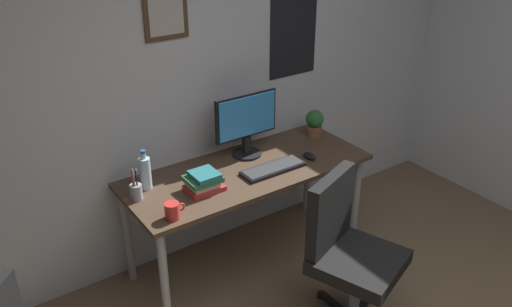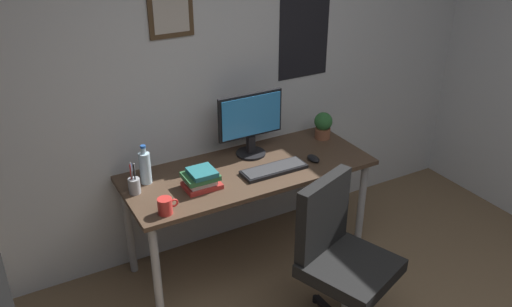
{
  "view_description": "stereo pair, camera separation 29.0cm",
  "coord_description": "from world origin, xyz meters",
  "px_view_note": "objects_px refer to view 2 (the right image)",
  "views": [
    {
      "loc": [
        -1.66,
        -0.76,
        2.35
      ],
      "look_at": [
        0.01,
        1.64,
        0.87
      ],
      "focal_mm": 37.23,
      "sensor_mm": 36.0,
      "label": 1
    },
    {
      "loc": [
        -1.41,
        -0.91,
        2.35
      ],
      "look_at": [
        0.01,
        1.64,
        0.87
      ],
      "focal_mm": 37.23,
      "sensor_mm": 36.0,
      "label": 2
    }
  ],
  "objects_px": {
    "coffee_mug_near": "(165,206)",
    "pen_cup": "(134,185)",
    "monitor": "(251,122)",
    "office_chair": "(339,253)",
    "computer_mouse": "(313,158)",
    "water_bottle": "(145,167)",
    "book_stack_left": "(201,179)",
    "keyboard": "(274,169)",
    "potted_plant": "(323,125)"
  },
  "relations": [
    {
      "from": "office_chair",
      "to": "coffee_mug_near",
      "type": "distance_m",
      "value": 1.0
    },
    {
      "from": "computer_mouse",
      "to": "book_stack_left",
      "type": "height_order",
      "value": "book_stack_left"
    },
    {
      "from": "potted_plant",
      "to": "book_stack_left",
      "type": "relative_size",
      "value": 0.9
    },
    {
      "from": "computer_mouse",
      "to": "coffee_mug_near",
      "type": "relative_size",
      "value": 0.91
    },
    {
      "from": "keyboard",
      "to": "computer_mouse",
      "type": "distance_m",
      "value": 0.3
    },
    {
      "from": "office_chair",
      "to": "computer_mouse",
      "type": "height_order",
      "value": "office_chair"
    },
    {
      "from": "office_chair",
      "to": "computer_mouse",
      "type": "distance_m",
      "value": 0.76
    },
    {
      "from": "computer_mouse",
      "to": "monitor",
      "type": "bearing_deg",
      "value": 137.58
    },
    {
      "from": "water_bottle",
      "to": "coffee_mug_near",
      "type": "relative_size",
      "value": 2.09
    },
    {
      "from": "keyboard",
      "to": "coffee_mug_near",
      "type": "height_order",
      "value": "coffee_mug_near"
    },
    {
      "from": "monitor",
      "to": "pen_cup",
      "type": "bearing_deg",
      "value": -172.28
    },
    {
      "from": "office_chair",
      "to": "potted_plant",
      "type": "xyz_separation_m",
      "value": [
        0.54,
        0.94,
        0.3
      ]
    },
    {
      "from": "water_bottle",
      "to": "potted_plant",
      "type": "relative_size",
      "value": 1.29
    },
    {
      "from": "pen_cup",
      "to": "office_chair",
      "type": "bearing_deg",
      "value": -44.15
    },
    {
      "from": "water_bottle",
      "to": "monitor",
      "type": "bearing_deg",
      "value": 2.14
    },
    {
      "from": "keyboard",
      "to": "water_bottle",
      "type": "xyz_separation_m",
      "value": [
        -0.76,
        0.25,
        0.09
      ]
    },
    {
      "from": "coffee_mug_near",
      "to": "keyboard",
      "type": "bearing_deg",
      "value": 9.45
    },
    {
      "from": "office_chair",
      "to": "water_bottle",
      "type": "relative_size",
      "value": 3.76
    },
    {
      "from": "potted_plant",
      "to": "pen_cup",
      "type": "xyz_separation_m",
      "value": [
        -1.42,
        -0.09,
        -0.05
      ]
    },
    {
      "from": "computer_mouse",
      "to": "potted_plant",
      "type": "distance_m",
      "value": 0.38
    },
    {
      "from": "computer_mouse",
      "to": "coffee_mug_near",
      "type": "height_order",
      "value": "coffee_mug_near"
    },
    {
      "from": "monitor",
      "to": "keyboard",
      "type": "distance_m",
      "value": 0.36
    },
    {
      "from": "monitor",
      "to": "computer_mouse",
      "type": "bearing_deg",
      "value": -42.42
    },
    {
      "from": "water_bottle",
      "to": "coffee_mug_near",
      "type": "xyz_separation_m",
      "value": [
        -0.02,
        -0.38,
        -0.06
      ]
    },
    {
      "from": "monitor",
      "to": "computer_mouse",
      "type": "height_order",
      "value": "monitor"
    },
    {
      "from": "monitor",
      "to": "water_bottle",
      "type": "height_order",
      "value": "monitor"
    },
    {
      "from": "keyboard",
      "to": "book_stack_left",
      "type": "distance_m",
      "value": 0.49
    },
    {
      "from": "office_chair",
      "to": "computer_mouse",
      "type": "xyz_separation_m",
      "value": [
        0.28,
        0.68,
        0.21
      ]
    },
    {
      "from": "computer_mouse",
      "to": "office_chair",
      "type": "bearing_deg",
      "value": -112.51
    },
    {
      "from": "keyboard",
      "to": "pen_cup",
      "type": "bearing_deg",
      "value": 168.94
    },
    {
      "from": "pen_cup",
      "to": "book_stack_left",
      "type": "height_order",
      "value": "pen_cup"
    },
    {
      "from": "computer_mouse",
      "to": "pen_cup",
      "type": "distance_m",
      "value": 1.17
    },
    {
      "from": "water_bottle",
      "to": "book_stack_left",
      "type": "height_order",
      "value": "water_bottle"
    },
    {
      "from": "monitor",
      "to": "keyboard",
      "type": "height_order",
      "value": "monitor"
    },
    {
      "from": "monitor",
      "to": "potted_plant",
      "type": "bearing_deg",
      "value": -2.27
    },
    {
      "from": "coffee_mug_near",
      "to": "book_stack_left",
      "type": "relative_size",
      "value": 0.56
    },
    {
      "from": "water_bottle",
      "to": "book_stack_left",
      "type": "bearing_deg",
      "value": -38.68
    },
    {
      "from": "monitor",
      "to": "pen_cup",
      "type": "xyz_separation_m",
      "value": [
        -0.84,
        -0.11,
        -0.19
      ]
    },
    {
      "from": "office_chair",
      "to": "keyboard",
      "type": "relative_size",
      "value": 2.21
    },
    {
      "from": "office_chair",
      "to": "monitor",
      "type": "xyz_separation_m",
      "value": [
        -0.03,
        0.97,
        0.43
      ]
    },
    {
      "from": "keyboard",
      "to": "water_bottle",
      "type": "height_order",
      "value": "water_bottle"
    },
    {
      "from": "keyboard",
      "to": "potted_plant",
      "type": "distance_m",
      "value": 0.63
    },
    {
      "from": "monitor",
      "to": "computer_mouse",
      "type": "distance_m",
      "value": 0.48
    },
    {
      "from": "pen_cup",
      "to": "book_stack_left",
      "type": "relative_size",
      "value": 0.92
    },
    {
      "from": "monitor",
      "to": "water_bottle",
      "type": "distance_m",
      "value": 0.76
    },
    {
      "from": "coffee_mug_near",
      "to": "pen_cup",
      "type": "xyz_separation_m",
      "value": [
        -0.08,
        0.3,
        0.01
      ]
    },
    {
      "from": "computer_mouse",
      "to": "pen_cup",
      "type": "bearing_deg",
      "value": 171.46
    },
    {
      "from": "keyboard",
      "to": "computer_mouse",
      "type": "relative_size",
      "value": 3.91
    },
    {
      "from": "monitor",
      "to": "coffee_mug_near",
      "type": "xyz_separation_m",
      "value": [
        -0.76,
        -0.41,
        -0.19
      ]
    },
    {
      "from": "potted_plant",
      "to": "book_stack_left",
      "type": "distance_m",
      "value": 1.07
    }
  ]
}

